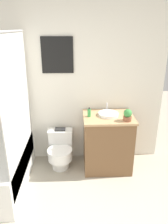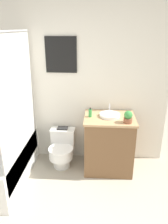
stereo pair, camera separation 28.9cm
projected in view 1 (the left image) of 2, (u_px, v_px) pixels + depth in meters
wall_back at (61, 82)px, 3.21m from camera, size 3.07×0.07×2.50m
shower_area at (5, 165)px, 2.90m from camera, size 0.57×1.31×1.98m
toilet at (60, 150)px, 3.30m from camera, size 0.37×0.50×0.55m
vanity at (107, 142)px, 3.24m from camera, size 0.71×0.58×0.84m
sink at (108, 114)px, 3.10m from camera, size 0.29×0.32×0.13m
soap_bottle at (89, 113)px, 3.04m from camera, size 0.05×0.05×0.13m
potted_plant at (128, 115)px, 2.90m from camera, size 0.11×0.11×0.17m
book_on_tank at (60, 129)px, 3.32m from camera, size 0.16×0.11×0.02m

